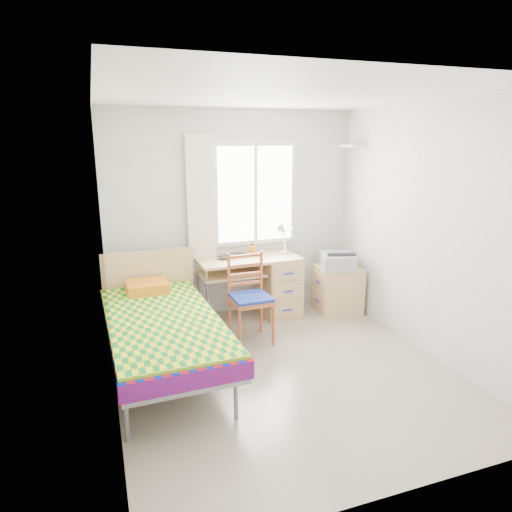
{
  "coord_description": "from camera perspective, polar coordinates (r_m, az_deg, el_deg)",
  "views": [
    {
      "loc": [
        -1.64,
        -3.78,
        2.24
      ],
      "look_at": [
        -0.11,
        0.55,
        1.05
      ],
      "focal_mm": 32.0,
      "sensor_mm": 36.0,
      "label": 1
    }
  ],
  "objects": [
    {
      "name": "wall_right",
      "position": [
        5.07,
        20.73,
        2.84
      ],
      "size": [
        0.0,
        3.5,
        3.5
      ],
      "primitive_type": "plane",
      "rotation": [
        1.57,
        0.0,
        -1.57
      ],
      "color": "silver",
      "rests_on": "ground"
    },
    {
      "name": "ceiling",
      "position": [
        4.14,
        4.16,
        19.42
      ],
      "size": [
        3.5,
        3.5,
        0.0
      ],
      "primitive_type": "plane",
      "rotation": [
        3.14,
        0.0,
        0.0
      ],
      "color": "white",
      "rests_on": "wall_back"
    },
    {
      "name": "desk",
      "position": [
        5.9,
        2.24,
        -3.39
      ],
      "size": [
        1.28,
        0.61,
        0.79
      ],
      "rotation": [
        0.0,
        0.0,
        0.02
      ],
      "color": "tan",
      "rests_on": "floor"
    },
    {
      "name": "floor",
      "position": [
        4.69,
        3.57,
        -14.07
      ],
      "size": [
        3.5,
        3.5,
        0.0
      ],
      "primitive_type": "plane",
      "color": "#BCAD93",
      "rests_on": "ground"
    },
    {
      "name": "bed",
      "position": [
        4.65,
        -11.73,
        -8.23
      ],
      "size": [
        1.12,
        2.28,
        0.97
      ],
      "rotation": [
        0.0,
        0.0,
        0.03
      ],
      "color": "gray",
      "rests_on": "floor"
    },
    {
      "name": "task_lamp",
      "position": [
        5.72,
        3.47,
        2.54
      ],
      "size": [
        0.23,
        0.33,
        0.42
      ],
      "rotation": [
        0.0,
        0.0,
        0.09
      ],
      "color": "white",
      "rests_on": "desk"
    },
    {
      "name": "wall_left",
      "position": [
        3.9,
        -18.31,
        -0.24
      ],
      "size": [
        0.0,
        3.5,
        3.5
      ],
      "primitive_type": "plane",
      "rotation": [
        1.57,
        0.0,
        1.57
      ],
      "color": "silver",
      "rests_on": "ground"
    },
    {
      "name": "laptop",
      "position": [
        5.68,
        -2.77,
        -0.14
      ],
      "size": [
        0.43,
        0.34,
        0.03
      ],
      "primitive_type": "imported",
      "rotation": [
        0.0,
        0.0,
        0.27
      ],
      "color": "black",
      "rests_on": "desk"
    },
    {
      "name": "curtain",
      "position": [
        5.65,
        -6.87,
        6.34
      ],
      "size": [
        0.35,
        0.05,
        1.7
      ],
      "primitive_type": "cube",
      "color": "#F1E7C7",
      "rests_on": "wall_back"
    },
    {
      "name": "floating_shelf",
      "position": [
        6.06,
        11.97,
        13.32
      ],
      "size": [
        0.2,
        0.32,
        0.03
      ],
      "primitive_type": "cube",
      "color": "white",
      "rests_on": "wall_right"
    },
    {
      "name": "window",
      "position": [
        5.88,
        -0.09,
        7.74
      ],
      "size": [
        1.1,
        0.04,
        1.3
      ],
      "color": "white",
      "rests_on": "wall_back"
    },
    {
      "name": "wall_back",
      "position": [
        5.85,
        -2.95,
        5.21
      ],
      "size": [
        3.2,
        0.0,
        3.2
      ],
      "primitive_type": "plane",
      "rotation": [
        1.57,
        0.0,
        0.0
      ],
      "color": "silver",
      "rests_on": "ground"
    },
    {
      "name": "book",
      "position": [
        5.67,
        -3.27,
        -2.46
      ],
      "size": [
        0.19,
        0.24,
        0.02
      ],
      "primitive_type": "imported",
      "rotation": [
        0.0,
        0.0,
        0.13
      ],
      "color": "gray",
      "rests_on": "desk"
    },
    {
      "name": "printer",
      "position": [
        5.98,
        10.11,
        -0.57
      ],
      "size": [
        0.52,
        0.56,
        0.2
      ],
      "rotation": [
        0.0,
        0.0,
        -0.29
      ],
      "color": "#A8AAB0",
      "rests_on": "cabinet"
    },
    {
      "name": "chair",
      "position": [
        5.13,
        -0.77,
        -4.61
      ],
      "size": [
        0.45,
        0.45,
        1.01
      ],
      "rotation": [
        0.0,
        0.0,
        0.03
      ],
      "color": "#B05322",
      "rests_on": "floor"
    },
    {
      "name": "pen_cup",
      "position": [
        5.86,
        -0.48,
        0.73
      ],
      "size": [
        0.11,
        0.11,
        0.11
      ],
      "primitive_type": "cylinder",
      "rotation": [
        0.0,
        0.0,
        0.32
      ],
      "color": "orange",
      "rests_on": "desk"
    },
    {
      "name": "cabinet",
      "position": [
        6.14,
        10.11,
        -4.12
      ],
      "size": [
        0.62,
        0.56,
        0.61
      ],
      "rotation": [
        0.0,
        0.0,
        -0.11
      ],
      "color": "tan",
      "rests_on": "floor"
    }
  ]
}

